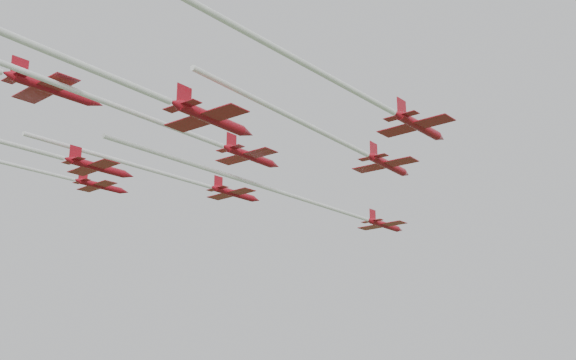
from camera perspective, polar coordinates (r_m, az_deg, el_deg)
The scene contains 6 objects.
jet_lead at distance 110.14m, azimuth 2.89°, elevation -2.06°, with size 10.69×63.04×2.54m.
jet_row2_left at distance 111.31m, azimuth -7.39°, elevation -0.18°, with size 9.22×42.99×2.62m.
jet_row2_right at distance 96.14m, azimuth 5.21°, elevation 2.55°, with size 9.49×46.32×2.82m.
jet_row3_mid at distance 83.65m, azimuth -10.81°, elevation 4.77°, with size 9.44×64.75×2.63m.
jet_row3_right at distance 74.99m, azimuth 4.94°, elevation 7.21°, with size 10.09×57.87×2.72m.
jet_row4_right at distance 69.88m, azimuth -12.60°, elevation 7.45°, with size 9.93×52.93×2.93m.
Camera 1 is at (49.12, -82.66, 29.41)m, focal length 45.00 mm.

